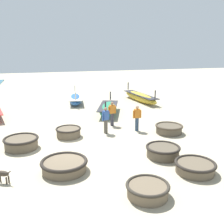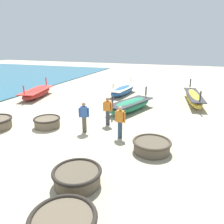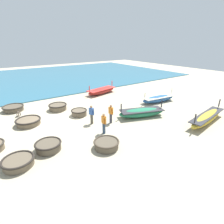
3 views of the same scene
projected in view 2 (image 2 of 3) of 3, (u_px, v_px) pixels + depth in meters
ground_plane at (20, 147)px, 9.56m from camera, size 80.00×80.00×0.00m
coracle_upturned at (152, 146)px, 9.11m from camera, size 1.62×1.62×0.50m
coracle_front_left at (47, 122)px, 11.77m from camera, size 1.43×1.43×0.54m
coracle_nearest at (63, 223)px, 5.22m from camera, size 1.68×1.68×0.46m
coracle_front_right at (77, 176)px, 6.99m from camera, size 1.60×1.60×0.53m
long_boat_white_hull at (123, 90)px, 19.16m from camera, size 1.57×4.31×1.33m
long_boat_blue_hull at (37, 93)px, 18.23m from camera, size 2.19×4.52×1.37m
long_boat_ochre_hull at (131, 105)px, 14.58m from camera, size 2.56×4.33×1.37m
long_boat_green_hull at (194, 98)px, 16.49m from camera, size 1.65×5.56×1.44m
fisherman_crouching at (108, 110)px, 11.94m from camera, size 0.53×0.25×1.57m
fisherman_standing_left at (120, 121)px, 10.29m from camera, size 0.53×0.24×1.57m
fisherman_standing_right at (84, 116)px, 10.97m from camera, size 0.49×0.34×1.57m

